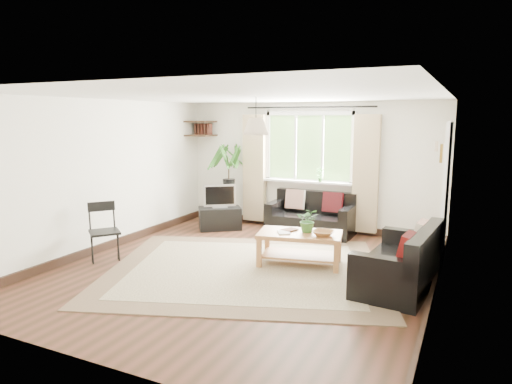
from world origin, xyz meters
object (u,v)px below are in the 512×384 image
at_px(sofa_back, 311,215).
at_px(palm_stand, 229,184).
at_px(sofa_right, 399,258).
at_px(folding_chair, 105,233).
at_px(coffee_table, 300,249).
at_px(tv_stand, 220,218).

relative_size(sofa_back, palm_stand, 0.96).
distance_m(sofa_right, palm_stand, 4.18).
distance_m(palm_stand, folding_chair, 2.99).
xyz_separation_m(coffee_table, tv_stand, (-2.12, 1.37, -0.03)).
bearing_deg(tv_stand, sofa_back, -23.47).
distance_m(sofa_right, folding_chair, 4.14).
xyz_separation_m(sofa_back, coffee_table, (0.43, -1.76, -0.12)).
relative_size(coffee_table, tv_stand, 1.51).
height_order(coffee_table, tv_stand, coffee_table).
height_order(coffee_table, palm_stand, palm_stand).
bearing_deg(coffee_table, tv_stand, 147.14).
height_order(tv_stand, palm_stand, palm_stand).
distance_m(coffee_table, folding_chair, 2.87).
xyz_separation_m(sofa_right, folding_chair, (-4.06, -0.82, 0.07)).
bearing_deg(folding_chair, sofa_right, -40.00).
bearing_deg(coffee_table, sofa_right, -11.04).
relative_size(tv_stand, folding_chair, 0.90).
xyz_separation_m(coffee_table, palm_stand, (-2.17, 1.83, 0.56)).
distance_m(sofa_back, palm_stand, 1.80).
distance_m(sofa_right, tv_stand, 3.90).
bearing_deg(coffee_table, palm_stand, 139.86).
relative_size(sofa_back, sofa_right, 0.98).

